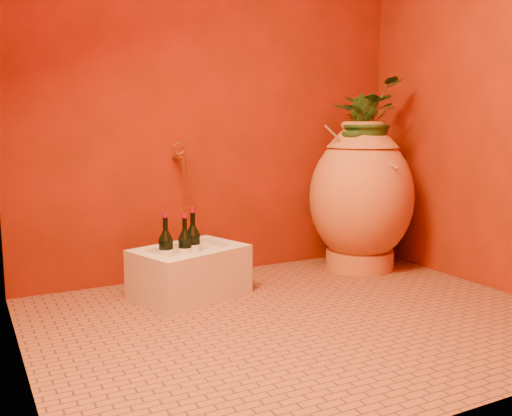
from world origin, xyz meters
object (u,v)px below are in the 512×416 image
amphora (361,197)px  wine_bottle_b (185,250)px  wine_bottle_a (166,252)px  wine_bottle_c (193,247)px  stone_basin (190,273)px  wall_tap (180,156)px

amphora → wine_bottle_b: (-1.22, -0.05, -0.21)m
wine_bottle_a → wine_bottle_b: (0.11, 0.01, -0.01)m
amphora → wine_bottle_c: size_ratio=2.82×
stone_basin → wall_tap: size_ratio=3.78×
wine_bottle_c → wine_bottle_a: bearing=-168.3°
amphora → wall_tap: bearing=167.0°
stone_basin → wine_bottle_b: size_ratio=2.15×
amphora → wine_bottle_a: 1.35m
wine_bottle_b → wall_tap: size_ratio=1.76×
wine_bottle_b → wall_tap: 0.58m
stone_basin → wall_tap: wall_tap is taller
amphora → stone_basin: 1.24m
stone_basin → wine_bottle_c: bearing=36.5°
wine_bottle_a → wine_bottle_c: size_ratio=0.97×
wine_bottle_c → wall_tap: wall_tap is taller
amphora → wine_bottle_a: (-1.33, -0.06, -0.21)m
wine_bottle_c → amphora: bearing=1.1°
wine_bottle_b → wine_bottle_c: size_ratio=0.93×
amphora → wall_tap: 1.19m
stone_basin → wall_tap: (0.07, 0.31, 0.62)m
amphora → stone_basin: size_ratio=1.42×
wine_bottle_c → wall_tap: 0.56m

